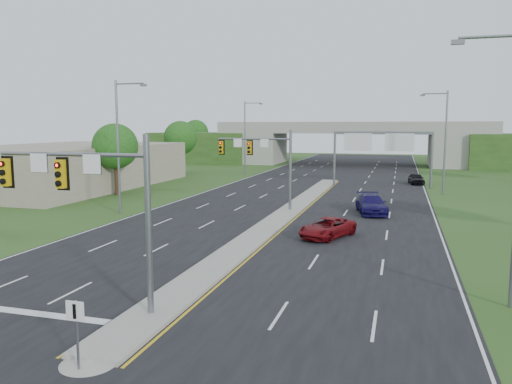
{
  "coord_description": "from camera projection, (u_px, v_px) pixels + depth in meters",
  "views": [
    {
      "loc": [
        9.01,
        -16.53,
        7.27
      ],
      "look_at": [
        -0.03,
        14.6,
        3.0
      ],
      "focal_mm": 35.0,
      "sensor_mm": 36.0,
      "label": 1
    }
  ],
  "objects": [
    {
      "name": "overpass",
      "position": [
        352.0,
        146.0,
        94.89
      ],
      "size": [
        80.0,
        14.0,
        8.1
      ],
      "color": "gray",
      "rests_on": "ground"
    },
    {
      "name": "signal_mast_near",
      "position": [
        94.0,
        193.0,
        19.12
      ],
      "size": [
        6.62,
        0.6,
        7.0
      ],
      "color": "slate",
      "rests_on": "ground"
    },
    {
      "name": "median_nose",
      "position": [
        89.0,
        361.0,
        15.36
      ],
      "size": [
        2.0,
        2.0,
        0.16
      ],
      "primitive_type": "cone",
      "color": "gray",
      "rests_on": "road"
    },
    {
      "name": "lightpole_r_far",
      "position": [
        443.0,
        138.0,
        52.79
      ],
      "size": [
        2.85,
        0.25,
        11.0
      ],
      "color": "slate",
      "rests_on": "ground"
    },
    {
      "name": "car_far_c",
      "position": [
        416.0,
        179.0,
        63.1
      ],
      "size": [
        2.22,
        4.23,
        1.37
      ],
      "primitive_type": "imported",
      "rotation": [
        0.0,
        0.0,
        0.15
      ],
      "color": "black",
      "rests_on": "road"
    },
    {
      "name": "lane_markings",
      "position": [
        293.0,
        204.0,
        46.87
      ],
      "size": [
        23.72,
        160.0,
        0.01
      ],
      "color": "gold",
      "rests_on": "road"
    },
    {
      "name": "median",
      "position": [
        285.0,
        214.0,
        41.07
      ],
      "size": [
        2.0,
        54.0,
        0.16
      ],
      "primitive_type": "cube",
      "color": "gray",
      "rests_on": "road"
    },
    {
      "name": "road",
      "position": [
        310.0,
        196.0,
        52.5
      ],
      "size": [
        24.0,
        160.0,
        0.02
      ],
      "primitive_type": "cube",
      "color": "black",
      "rests_on": "ground"
    },
    {
      "name": "car_far_b",
      "position": [
        371.0,
        204.0,
        41.83
      ],
      "size": [
        3.25,
        5.71,
        1.56
      ],
      "primitive_type": "imported",
      "rotation": [
        0.0,
        0.0,
        0.21
      ],
      "color": "#110B47",
      "rests_on": "road"
    },
    {
      "name": "tree_back_a",
      "position": [
        196.0,
        132.0,
        118.42
      ],
      "size": [
        6.0,
        6.0,
        8.85
      ],
      "color": "#382316",
      "rests_on": "ground"
    },
    {
      "name": "sign_gantry",
      "position": [
        381.0,
        144.0,
        59.42
      ],
      "size": [
        11.58,
        0.44,
        6.67
      ],
      "color": "slate",
      "rests_on": "ground"
    },
    {
      "name": "tree_back_b",
      "position": [
        252.0,
        134.0,
        114.59
      ],
      "size": [
        5.6,
        5.6,
        8.32
      ],
      "color": "#382316",
      "rests_on": "ground"
    },
    {
      "name": "car_far_a",
      "position": [
        327.0,
        228.0,
        32.8
      ],
      "size": [
        3.8,
        5.06,
        1.28
      ],
      "primitive_type": "imported",
      "rotation": [
        0.0,
        0.0,
        -0.42
      ],
      "color": "maroon",
      "rests_on": "road"
    },
    {
      "name": "tree_l_mid",
      "position": [
        180.0,
        138.0,
        77.46
      ],
      "size": [
        5.2,
        5.2,
        8.12
      ],
      "color": "#382316",
      "rests_on": "ground"
    },
    {
      "name": "tree_l_near",
      "position": [
        115.0,
        146.0,
        52.6
      ],
      "size": [
        4.8,
        4.8,
        7.6
      ],
      "color": "#382316",
      "rests_on": "ground"
    },
    {
      "name": "commercial_building",
      "position": [
        66.0,
        166.0,
        60.47
      ],
      "size": [
        18.0,
        30.0,
        5.0
      ],
      "primitive_type": "cube",
      "color": "gray",
      "rests_on": "ground"
    },
    {
      "name": "lightpole_l_mid",
      "position": [
        120.0,
        141.0,
        41.1
      ],
      "size": [
        2.85,
        0.25,
        11.0
      ],
      "color": "slate",
      "rests_on": "ground"
    },
    {
      "name": "keep_right_sign",
      "position": [
        76.0,
        323.0,
        14.67
      ],
      "size": [
        0.6,
        0.13,
        2.2
      ],
      "color": "slate",
      "rests_on": "ground"
    },
    {
      "name": "lightpole_l_far",
      "position": [
        246.0,
        134.0,
        74.43
      ],
      "size": [
        2.85,
        0.25,
        11.0
      ],
      "color": "slate",
      "rests_on": "ground"
    },
    {
      "name": "signal_mast_far",
      "position": [
        265.0,
        156.0,
        42.92
      ],
      "size": [
        6.62,
        0.6,
        7.0
      ],
      "color": "slate",
      "rests_on": "ground"
    },
    {
      "name": "ground",
      "position": [
        151.0,
        317.0,
        19.18
      ],
      "size": [
        240.0,
        240.0,
        0.0
      ],
      "primitive_type": "plane",
      "color": "#2A4819",
      "rests_on": "ground"
    },
    {
      "name": "tree_back_c",
      "position": [
        478.0,
        135.0,
        101.32
      ],
      "size": [
        5.6,
        5.6,
        8.32
      ],
      "color": "#382316",
      "rests_on": "ground"
    }
  ]
}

